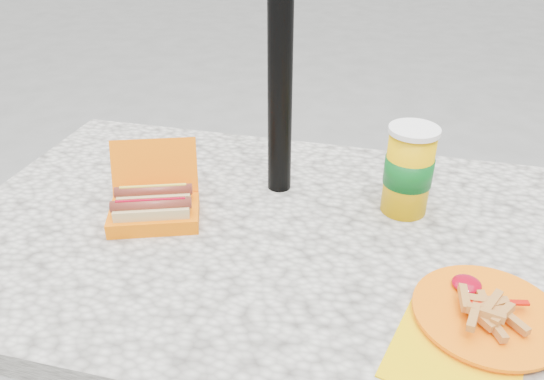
% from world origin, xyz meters
% --- Properties ---
extents(picnic_table, '(1.20, 0.80, 0.75)m').
position_xyz_m(picnic_table, '(0.00, 0.00, 0.64)').
color(picnic_table, beige).
rests_on(picnic_table, ground).
extents(umbrella_pole, '(0.05, 0.05, 2.20)m').
position_xyz_m(umbrella_pole, '(0.00, 0.16, 1.10)').
color(umbrella_pole, black).
rests_on(umbrella_pole, ground).
extents(hotdog_box, '(0.22, 0.21, 0.13)m').
position_xyz_m(hotdog_box, '(-0.21, -0.03, 0.78)').
color(hotdog_box, '#FF6D03').
rests_on(hotdog_box, picnic_table).
extents(fries_plate, '(0.27, 0.31, 0.05)m').
position_xyz_m(fries_plate, '(0.40, -0.16, 0.76)').
color(fries_plate, '#F4C000').
rests_on(fries_plate, picnic_table).
extents(soda_cup, '(0.10, 0.10, 0.18)m').
position_xyz_m(soda_cup, '(0.27, 0.13, 0.84)').
color(soda_cup, '#EFAE00').
rests_on(soda_cup, picnic_table).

